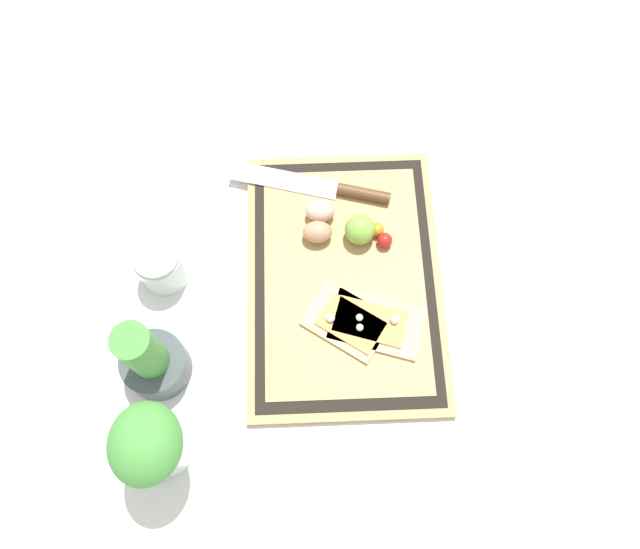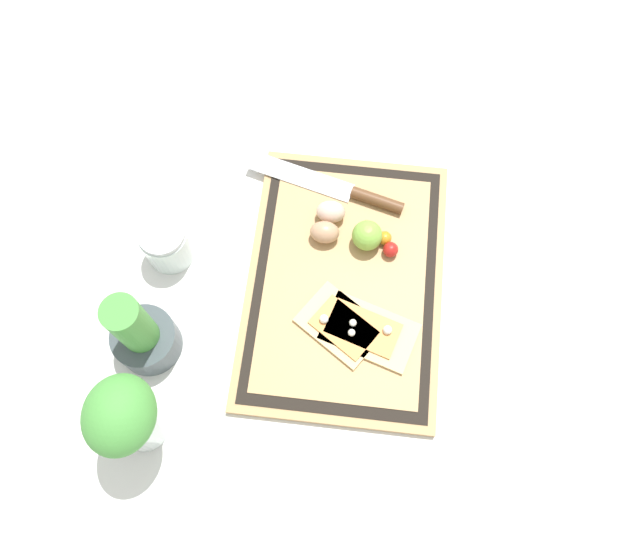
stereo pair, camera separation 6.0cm
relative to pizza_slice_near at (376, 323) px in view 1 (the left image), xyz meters
The scene contains 13 objects.
ground_plane 0.10m from the pizza_slice_near, 28.83° to the left, with size 6.00×6.00×0.00m, color silver.
cutting_board 0.10m from the pizza_slice_near, 28.83° to the left, with size 0.50×0.35×0.02m.
pizza_slice_near is the anchor object (origin of this frame).
pizza_slice_far 0.05m from the pizza_slice_near, 84.88° to the left, with size 0.15×0.17×0.02m.
knife 0.27m from the pizza_slice_near, 11.97° to the left, with size 0.11×0.31×0.02m.
egg_brown 0.20m from the pizza_slice_near, 28.97° to the left, with size 0.04×0.05×0.04m, color tan.
egg_pink 0.23m from the pizza_slice_near, 22.47° to the left, with size 0.04×0.05×0.04m, color beige.
lime 0.17m from the pizza_slice_near, ahead, with size 0.05×0.05×0.05m, color #7FB742.
cherry_tomato_red 0.15m from the pizza_slice_near, ahead, with size 0.03×0.03×0.03m, color red.
cherry_tomato_yellow 0.18m from the pizza_slice_near, ahead, with size 0.02×0.02×0.02m, color orange.
herb_pot 0.38m from the pizza_slice_near, 99.46° to the left, with size 0.11×0.11×0.19m.
sauce_jar 0.39m from the pizza_slice_near, 72.88° to the left, with size 0.09×0.09×0.09m.
herb_glass 0.42m from the pizza_slice_near, 120.00° to the left, with size 0.12×0.11×0.20m.
Camera 1 is at (-0.40, 0.06, 1.06)m, focal length 35.00 mm.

